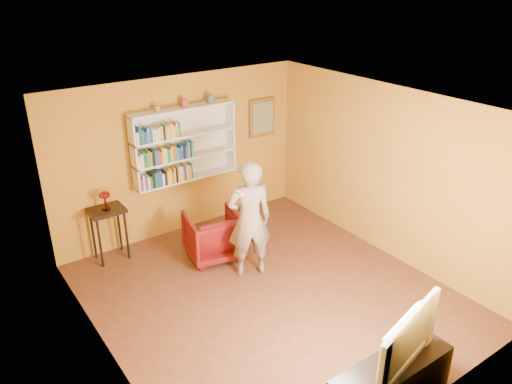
# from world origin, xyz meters

# --- Properties ---
(room_shell) EXTENTS (5.30, 5.80, 2.88)m
(room_shell) POSITION_xyz_m (0.00, 0.00, 1.02)
(room_shell) COLOR #4E2919
(room_shell) RESTS_ON ground
(bookshelf) EXTENTS (1.80, 0.29, 1.23)m
(bookshelf) POSITION_xyz_m (0.00, 2.41, 1.59)
(bookshelf) COLOR silver
(bookshelf) RESTS_ON room_shell
(books_row_lower) EXTENTS (0.92, 0.19, 0.27)m
(books_row_lower) POSITION_xyz_m (-0.39, 2.30, 1.13)
(books_row_lower) COLOR #612B83
(books_row_lower) RESTS_ON bookshelf
(books_row_middle) EXTENTS (0.96, 0.19, 0.27)m
(books_row_middle) POSITION_xyz_m (-0.39, 2.30, 1.51)
(books_row_middle) COLOR beige
(books_row_middle) RESTS_ON bookshelf
(books_row_upper) EXTENTS (0.75, 0.19, 0.27)m
(books_row_upper) POSITION_xyz_m (-0.49, 2.30, 1.89)
(books_row_upper) COLOR beige
(books_row_upper) RESTS_ON bookshelf
(ornament_left) EXTENTS (0.07, 0.07, 0.10)m
(ornament_left) POSITION_xyz_m (-0.43, 2.35, 2.26)
(ornament_left) COLOR #A77C2F
(ornament_left) RESTS_ON bookshelf
(ornament_centre) EXTENTS (0.09, 0.09, 0.12)m
(ornament_centre) POSITION_xyz_m (0.04, 2.35, 2.28)
(ornament_centre) COLOR #A53C37
(ornament_centre) RESTS_ON bookshelf
(ornament_right) EXTENTS (0.09, 0.09, 0.13)m
(ornament_right) POSITION_xyz_m (0.51, 2.35, 2.28)
(ornament_right) COLOR #485878
(ornament_right) RESTS_ON bookshelf
(framed_painting) EXTENTS (0.55, 0.05, 0.70)m
(framed_painting) POSITION_xyz_m (1.65, 2.46, 1.75)
(framed_painting) COLOR brown
(framed_painting) RESTS_ON room_shell
(console_table) EXTENTS (0.53, 0.41, 0.87)m
(console_table) POSITION_xyz_m (-1.44, 2.25, 0.72)
(console_table) COLOR black
(console_table) RESTS_ON ground
(ruby_lustre) EXTENTS (0.18, 0.18, 0.29)m
(ruby_lustre) POSITION_xyz_m (-1.44, 2.25, 1.08)
(ruby_lustre) COLOR maroon
(ruby_lustre) RESTS_ON console_table
(armchair) EXTENTS (0.95, 0.97, 0.75)m
(armchair) POSITION_xyz_m (-0.10, 1.36, 0.37)
(armchair) COLOR #4F050B
(armchair) RESTS_ON ground
(person) EXTENTS (0.77, 0.64, 1.80)m
(person) POSITION_xyz_m (0.11, 0.64, 0.90)
(person) COLOR #7F6C5D
(person) RESTS_ON ground
(game_remote) EXTENTS (0.04, 0.15, 0.04)m
(game_remote) POSITION_xyz_m (-0.20, 0.43, 1.49)
(game_remote) COLOR white
(game_remote) RESTS_ON person
(tv_cabinet) EXTENTS (1.46, 0.44, 0.52)m
(tv_cabinet) POSITION_xyz_m (-0.10, -2.25, 0.26)
(tv_cabinet) COLOR black
(tv_cabinet) RESTS_ON ground
(television) EXTENTS (1.19, 0.43, 0.69)m
(television) POSITION_xyz_m (-0.10, -2.25, 0.86)
(television) COLOR black
(television) RESTS_ON tv_cabinet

